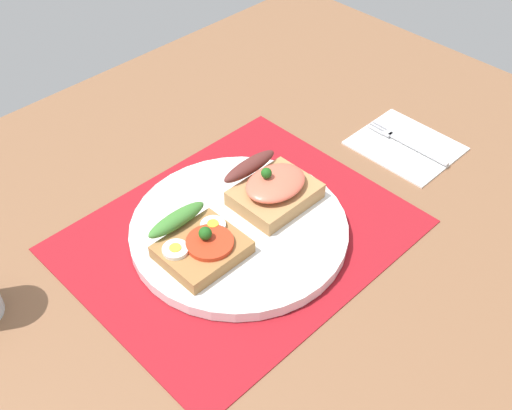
{
  "coord_description": "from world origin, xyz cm",
  "views": [
    {
      "loc": [
        -37.05,
        -40.71,
        56.9
      ],
      "look_at": [
        3.0,
        0.0,
        3.33
      ],
      "focal_mm": 43.79,
      "sensor_mm": 36.0,
      "label": 1
    }
  ],
  "objects_px": {
    "plate": "(239,230)",
    "fork": "(405,142)",
    "sandwich_egg_tomato": "(198,243)",
    "napkin": "(406,145)",
    "sandwich_salmon": "(271,187)"
  },
  "relations": [
    {
      "from": "napkin",
      "to": "fork",
      "type": "relative_size",
      "value": 1.03
    },
    {
      "from": "sandwich_salmon",
      "to": "napkin",
      "type": "xyz_separation_m",
      "value": [
        0.24,
        -0.05,
        -0.03
      ]
    },
    {
      "from": "plate",
      "to": "fork",
      "type": "relative_size",
      "value": 1.98
    },
    {
      "from": "plate",
      "to": "sandwich_egg_tomato",
      "type": "height_order",
      "value": "sandwich_egg_tomato"
    },
    {
      "from": "plate",
      "to": "sandwich_egg_tomato",
      "type": "xyz_separation_m",
      "value": [
        -0.06,
        0.0,
        0.02
      ]
    },
    {
      "from": "sandwich_egg_tomato",
      "to": "sandwich_salmon",
      "type": "distance_m",
      "value": 0.13
    },
    {
      "from": "fork",
      "to": "sandwich_salmon",
      "type": "bearing_deg",
      "value": 169.51
    },
    {
      "from": "sandwich_egg_tomato",
      "to": "plate",
      "type": "bearing_deg",
      "value": -1.66
    },
    {
      "from": "sandwich_egg_tomato",
      "to": "napkin",
      "type": "xyz_separation_m",
      "value": [
        0.37,
        -0.04,
        -0.03
      ]
    },
    {
      "from": "plate",
      "to": "napkin",
      "type": "xyz_separation_m",
      "value": [
        0.3,
        -0.04,
        -0.01
      ]
    },
    {
      "from": "plate",
      "to": "sandwich_salmon",
      "type": "relative_size",
      "value": 2.63
    },
    {
      "from": "sandwich_salmon",
      "to": "napkin",
      "type": "height_order",
      "value": "sandwich_salmon"
    },
    {
      "from": "fork",
      "to": "napkin",
      "type": "bearing_deg",
      "value": -100.46
    },
    {
      "from": "fork",
      "to": "sandwich_egg_tomato",
      "type": "bearing_deg",
      "value": 173.9
    },
    {
      "from": "plate",
      "to": "fork",
      "type": "xyz_separation_m",
      "value": [
        0.3,
        -0.04,
        -0.0
      ]
    }
  ]
}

